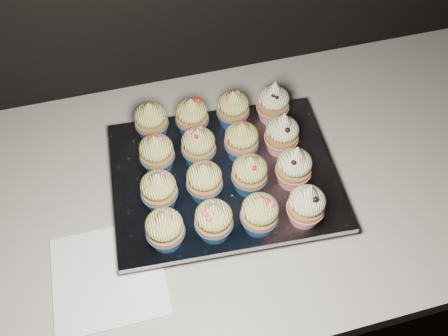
# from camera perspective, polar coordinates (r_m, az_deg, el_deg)

# --- Properties ---
(cabinet) EXTENTS (2.40, 0.60, 0.86)m
(cabinet) POSITION_cam_1_polar(r_m,az_deg,el_deg) (1.35, 2.33, -12.67)
(cabinet) COLOR black
(cabinet) RESTS_ON ground
(worktop) EXTENTS (2.44, 0.64, 0.04)m
(worktop) POSITION_cam_1_polar(r_m,az_deg,el_deg) (0.96, 3.20, -1.63)
(worktop) COLOR beige
(worktop) RESTS_ON cabinet
(napkin) EXTENTS (0.18, 0.18, 0.00)m
(napkin) POSITION_cam_1_polar(r_m,az_deg,el_deg) (0.86, -13.08, -11.92)
(napkin) COLOR white
(napkin) RESTS_ON worktop
(baking_tray) EXTENTS (0.39, 0.31, 0.02)m
(baking_tray) POSITION_cam_1_polar(r_m,az_deg,el_deg) (0.92, 0.00, -1.45)
(baking_tray) COLOR black
(baking_tray) RESTS_ON worktop
(foil_lining) EXTENTS (0.42, 0.34, 0.01)m
(foil_lining) POSITION_cam_1_polar(r_m,az_deg,el_deg) (0.91, 0.00, -0.83)
(foil_lining) COLOR silver
(foil_lining) RESTS_ON baking_tray
(cupcake_0) EXTENTS (0.06, 0.06, 0.08)m
(cupcake_0) POSITION_cam_1_polar(r_m,az_deg,el_deg) (0.80, -6.77, -6.96)
(cupcake_0) COLOR navy
(cupcake_0) RESTS_ON foil_lining
(cupcake_1) EXTENTS (0.06, 0.06, 0.08)m
(cupcake_1) POSITION_cam_1_polar(r_m,az_deg,el_deg) (0.81, -1.18, -5.99)
(cupcake_1) COLOR navy
(cupcake_1) RESTS_ON foil_lining
(cupcake_2) EXTENTS (0.06, 0.06, 0.08)m
(cupcake_2) POSITION_cam_1_polar(r_m,az_deg,el_deg) (0.81, 4.09, -5.24)
(cupcake_2) COLOR navy
(cupcake_2) RESTS_ON foil_lining
(cupcake_3) EXTENTS (0.06, 0.06, 0.10)m
(cupcake_3) POSITION_cam_1_polar(r_m,az_deg,el_deg) (0.83, 9.39, -4.17)
(cupcake_3) COLOR red
(cupcake_3) RESTS_ON foil_lining
(cupcake_4) EXTENTS (0.06, 0.06, 0.08)m
(cupcake_4) POSITION_cam_1_polar(r_m,az_deg,el_deg) (0.85, -7.44, -2.52)
(cupcake_4) COLOR navy
(cupcake_4) RESTS_ON foil_lining
(cupcake_5) EXTENTS (0.06, 0.06, 0.08)m
(cupcake_5) POSITION_cam_1_polar(r_m,az_deg,el_deg) (0.85, -2.25, -1.48)
(cupcake_5) COLOR navy
(cupcake_5) RESTS_ON foil_lining
(cupcake_6) EXTENTS (0.06, 0.06, 0.08)m
(cupcake_6) POSITION_cam_1_polar(r_m,az_deg,el_deg) (0.86, 2.93, -0.65)
(cupcake_6) COLOR navy
(cupcake_6) RESTS_ON foil_lining
(cupcake_7) EXTENTS (0.06, 0.06, 0.10)m
(cupcake_7) POSITION_cam_1_polar(r_m,az_deg,el_deg) (0.87, 8.01, 0.13)
(cupcake_7) COLOR red
(cupcake_7) RESTS_ON foil_lining
(cupcake_8) EXTENTS (0.06, 0.06, 0.08)m
(cupcake_8) POSITION_cam_1_polar(r_m,az_deg,el_deg) (0.89, -7.69, 1.70)
(cupcake_8) COLOR navy
(cupcake_8) RESTS_ON foil_lining
(cupcake_9) EXTENTS (0.06, 0.06, 0.08)m
(cupcake_9) POSITION_cam_1_polar(r_m,az_deg,el_deg) (0.90, -2.93, 2.52)
(cupcake_9) COLOR navy
(cupcake_9) RESTS_ON foil_lining
(cupcake_10) EXTENTS (0.06, 0.06, 0.08)m
(cupcake_10) POSITION_cam_1_polar(r_m,az_deg,el_deg) (0.90, 2.00, 3.16)
(cupcake_10) COLOR navy
(cupcake_10) RESTS_ON foil_lining
(cupcake_11) EXTENTS (0.06, 0.06, 0.10)m
(cupcake_11) POSITION_cam_1_polar(r_m,az_deg,el_deg) (0.92, 6.63, 3.90)
(cupcake_11) COLOR red
(cupcake_11) RESTS_ON foil_lining
(cupcake_12) EXTENTS (0.06, 0.06, 0.08)m
(cupcake_12) POSITION_cam_1_polar(r_m,az_deg,el_deg) (0.95, -8.31, 5.39)
(cupcake_12) COLOR navy
(cupcake_12) RESTS_ON foil_lining
(cupcake_13) EXTENTS (0.06, 0.06, 0.08)m
(cupcake_13) POSITION_cam_1_polar(r_m,az_deg,el_deg) (0.94, -3.68, 5.90)
(cupcake_13) COLOR navy
(cupcake_13) RESTS_ON foil_lining
(cupcake_14) EXTENTS (0.06, 0.06, 0.08)m
(cupcake_14) POSITION_cam_1_polar(r_m,az_deg,el_deg) (0.96, 1.03, 6.77)
(cupcake_14) COLOR navy
(cupcake_14) RESTS_ON foil_lining
(cupcake_15) EXTENTS (0.06, 0.06, 0.10)m
(cupcake_15) POSITION_cam_1_polar(r_m,az_deg,el_deg) (0.97, 5.62, 7.43)
(cupcake_15) COLOR red
(cupcake_15) RESTS_ON foil_lining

